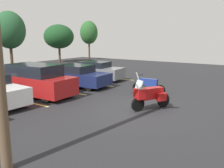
{
  "coord_description": "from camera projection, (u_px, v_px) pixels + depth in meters",
  "views": [
    {
      "loc": [
        -9.91,
        -5.0,
        3.39
      ],
      "look_at": [
        0.28,
        1.7,
        0.99
      ],
      "focal_mm": 38.42,
      "sensor_mm": 36.0,
      "label": 1
    }
  ],
  "objects": [
    {
      "name": "ground",
      "position": [
        138.0,
        110.0,
        11.48
      ],
      "size": [
        44.0,
        44.0,
        0.1
      ],
      "primitive_type": "cube",
      "color": "#262628"
    },
    {
      "name": "motorcycle_touring",
      "position": [
        150.0,
        95.0,
        11.29
      ],
      "size": [
        1.97,
        1.29,
        1.46
      ],
      "color": "black",
      "rests_on": "ground"
    },
    {
      "name": "motorcycle_second",
      "position": [
        148.0,
        85.0,
        14.44
      ],
      "size": [
        0.62,
        2.09,
        1.26
      ],
      "color": "black",
      "rests_on": "ground"
    },
    {
      "name": "parking_stripes",
      "position": [
        40.0,
        95.0,
        14.28
      ],
      "size": [
        14.86,
        4.7,
        0.01
      ],
      "color": "#EAE066",
      "rests_on": "ground"
    },
    {
      "name": "car_red",
      "position": [
        36.0,
        80.0,
        13.92
      ],
      "size": [
        2.04,
        4.77,
        1.85
      ],
      "color": "maroon",
      "rests_on": "ground"
    },
    {
      "name": "car_navy",
      "position": [
        77.0,
        76.0,
        16.68
      ],
      "size": [
        2.1,
        4.66,
        1.49
      ],
      "color": "navy",
      "rests_on": "ground"
    },
    {
      "name": "car_grey",
      "position": [
        96.0,
        71.0,
        19.16
      ],
      "size": [
        2.16,
        4.42,
        1.46
      ],
      "color": "slate",
      "rests_on": "ground"
    },
    {
      "name": "tree_rear",
      "position": [
        9.0,
        30.0,
        23.94
      ],
      "size": [
        3.14,
        3.14,
        5.93
      ],
      "color": "#4C3823",
      "rests_on": "ground"
    },
    {
      "name": "tree_far_right",
      "position": [
        59.0,
        37.0,
        31.67
      ],
      "size": [
        3.93,
        3.93,
        5.02
      ],
      "color": "#4C3823",
      "rests_on": "ground"
    },
    {
      "name": "tree_left",
      "position": [
        89.0,
        33.0,
        36.06
      ],
      "size": [
        2.66,
        2.66,
        5.77
      ],
      "color": "#4C3823",
      "rests_on": "ground"
    }
  ]
}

